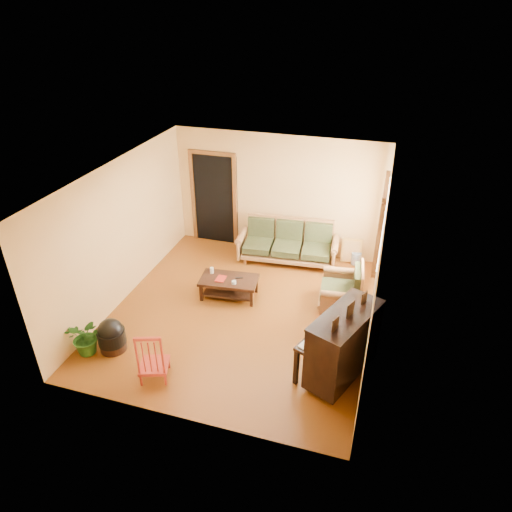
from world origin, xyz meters
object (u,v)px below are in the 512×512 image
(armchair, at_px, (340,286))
(red_chair, at_px, (153,354))
(coffee_table, at_px, (229,287))
(footstool, at_px, (112,339))
(potted_plant, at_px, (86,337))
(sofa, at_px, (287,243))
(piano, at_px, (343,346))
(ceramic_crock, at_px, (356,258))

(armchair, height_order, red_chair, red_chair)
(coffee_table, distance_m, footstool, 2.34)
(red_chair, bearing_deg, potted_plant, 154.17)
(sofa, xyz_separation_m, potted_plant, (-2.35, -3.75, -0.13))
(piano, relative_size, footstool, 2.91)
(coffee_table, bearing_deg, piano, -32.82)
(potted_plant, bearing_deg, sofa, 57.90)
(sofa, xyz_separation_m, piano, (1.57, -3.09, 0.13))
(footstool, xyz_separation_m, potted_plant, (-0.32, -0.19, 0.10))
(piano, height_order, red_chair, piano)
(coffee_table, distance_m, potted_plant, 2.69)
(coffee_table, xyz_separation_m, footstool, (-1.29, -1.95, 0.02))
(coffee_table, relative_size, potted_plant, 1.70)
(armchair, xyz_separation_m, footstool, (-3.33, -2.23, -0.22))
(armchair, relative_size, red_chair, 0.98)
(piano, xyz_separation_m, red_chair, (-2.65, -0.83, -0.13))
(armchair, height_order, piano, piano)
(armchair, distance_m, footstool, 4.01)
(coffee_table, height_order, footstool, footstool)
(coffee_table, xyz_separation_m, ceramic_crock, (2.18, 1.92, -0.07))
(footstool, xyz_separation_m, ceramic_crock, (3.47, 3.87, -0.08))
(sofa, bearing_deg, armchair, -50.60)
(footstool, bearing_deg, armchair, 33.84)
(piano, height_order, ceramic_crock, piano)
(footstool, bearing_deg, ceramic_crock, 48.15)
(sofa, bearing_deg, coffee_table, -119.57)
(ceramic_crock, relative_size, potted_plant, 0.41)
(sofa, distance_m, coffee_table, 1.79)
(potted_plant, bearing_deg, armchair, 33.59)
(footstool, height_order, red_chair, red_chair)
(armchair, height_order, potted_plant, armchair)
(red_chair, bearing_deg, piano, -1.12)
(coffee_table, bearing_deg, footstool, -123.53)
(sofa, bearing_deg, red_chair, -110.43)
(footstool, relative_size, red_chair, 0.50)
(sofa, bearing_deg, footstool, -124.63)
(ceramic_crock, bearing_deg, armchair, -94.91)
(ceramic_crock, bearing_deg, piano, -87.86)
(armchair, distance_m, potted_plant, 4.38)
(red_chair, bearing_deg, ceramic_crock, 40.76)
(ceramic_crock, bearing_deg, coffee_table, -138.56)
(footstool, bearing_deg, sofa, 60.28)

